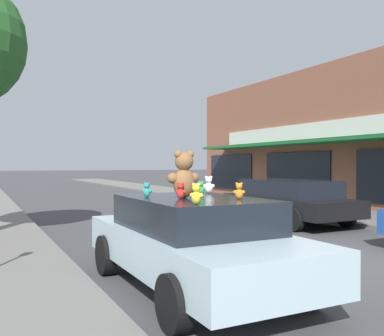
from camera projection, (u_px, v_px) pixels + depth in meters
name	position (u px, v px, depth m)	size (l,w,h in m)	color
ground_plane	(309.00, 260.00, 8.19)	(260.00, 260.00, 0.00)	#424244
plush_art_car	(193.00, 239.00, 6.31)	(2.08, 4.49, 1.35)	#ADC6D1
teddy_bear_giant	(184.00, 175.00, 6.24)	(0.51, 0.31, 0.69)	olive
teddy_bear_blue	(194.00, 183.00, 7.40)	(0.25, 0.20, 0.33)	blue
teddy_bear_green	(201.00, 188.00, 6.81)	(0.17, 0.11, 0.23)	green
teddy_bear_red	(181.00, 191.00, 6.07)	(0.14, 0.17, 0.24)	red
teddy_bear_orange	(239.00, 191.00, 6.00)	(0.18, 0.14, 0.24)	orange
teddy_bear_white	(209.00, 185.00, 7.24)	(0.22, 0.16, 0.29)	white
teddy_bear_yellow	(196.00, 194.00, 5.22)	(0.16, 0.19, 0.26)	yellow
teddy_bear_teal	(147.00, 190.00, 6.37)	(0.14, 0.16, 0.22)	teal
parked_car_far_center	(289.00, 199.00, 13.40)	(2.16, 4.56, 1.36)	black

